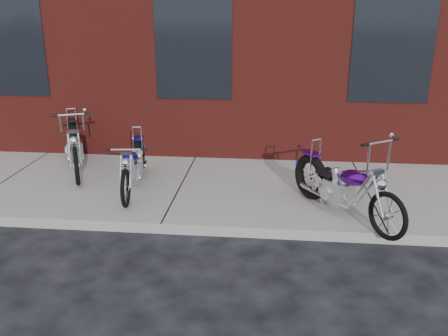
# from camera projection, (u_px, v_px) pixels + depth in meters

# --- Properties ---
(ground) EXTENTS (120.00, 120.00, 0.00)m
(ground) POSITION_uv_depth(u_px,v_px,m) (161.00, 234.00, 6.44)
(ground) COLOR black
(ground) RESTS_ON ground
(sidewalk) EXTENTS (22.00, 3.00, 0.15)m
(sidewalk) POSITION_uv_depth(u_px,v_px,m) (181.00, 189.00, 7.83)
(sidewalk) COLOR #979693
(sidewalk) RESTS_ON ground
(chopper_purple) EXTENTS (1.31, 1.87, 1.23)m
(chopper_purple) POSITION_uv_depth(u_px,v_px,m) (343.00, 189.00, 6.54)
(chopper_purple) COLOR black
(chopper_purple) RESTS_ON sidewalk
(chopper_blue) EXTENTS (0.50, 2.00, 0.87)m
(chopper_blue) POSITION_uv_depth(u_px,v_px,m) (133.00, 167.00, 7.55)
(chopper_blue) COLOR black
(chopper_blue) RESTS_ON sidewalk
(chopper_third) EXTENTS (1.00, 2.10, 1.14)m
(chopper_third) POSITION_uv_depth(u_px,v_px,m) (75.00, 147.00, 8.44)
(chopper_third) COLOR black
(chopper_third) RESTS_ON sidewalk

